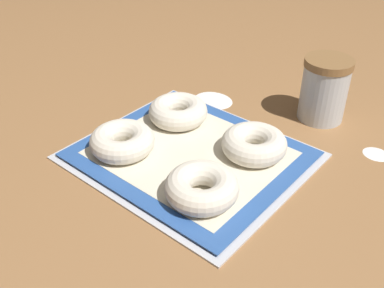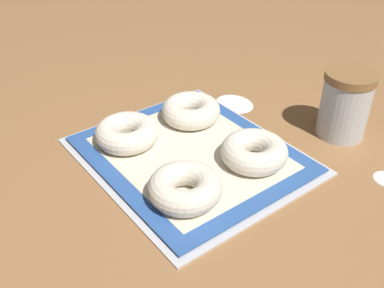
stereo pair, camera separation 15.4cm
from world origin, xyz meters
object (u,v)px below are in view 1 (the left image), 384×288
at_px(bagel_front_left, 122,141).
at_px(bagel_front_right, 202,187).
at_px(bagel_back_left, 178,111).
at_px(flour_canister, 324,89).
at_px(baking_tray, 192,157).
at_px(bagel_back_right, 254,144).

height_order(bagel_front_left, bagel_front_right, same).
bearing_deg(bagel_back_left, bagel_front_right, -39.48).
xyz_separation_m(bagel_front_right, flour_canister, (0.02, 0.39, 0.04)).
bearing_deg(bagel_front_right, flour_canister, 86.75).
height_order(bagel_front_right, flour_canister, flour_canister).
distance_m(baking_tray, bagel_back_right, 0.12).
relative_size(bagel_back_left, flour_canister, 0.90).
xyz_separation_m(baking_tray, bagel_back_left, (-0.10, 0.08, 0.03)).
bearing_deg(bagel_front_left, bagel_back_left, 87.44).
distance_m(baking_tray, bagel_front_right, 0.13).
height_order(bagel_back_left, flour_canister, flour_canister).
distance_m(baking_tray, bagel_front_left, 0.14).
relative_size(bagel_back_left, bagel_back_right, 1.00).
height_order(baking_tray, bagel_back_left, bagel_back_left).
bearing_deg(bagel_front_left, baking_tray, 35.87).
distance_m(bagel_front_left, bagel_front_right, 0.21).
height_order(bagel_front_right, bagel_back_right, same).
distance_m(bagel_back_left, flour_canister, 0.32).
bearing_deg(bagel_front_right, baking_tray, 137.40).
relative_size(baking_tray, bagel_back_left, 3.33).
bearing_deg(baking_tray, bagel_back_right, 40.31).
bearing_deg(bagel_back_left, bagel_front_left, -92.56).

